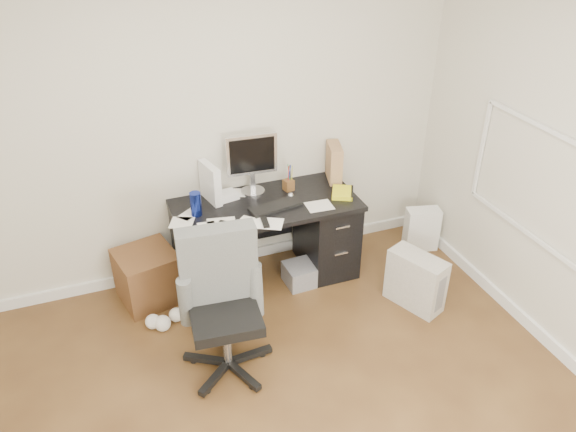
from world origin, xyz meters
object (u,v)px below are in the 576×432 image
keyboard (276,206)px  wicker_basket (148,276)px  desk (267,239)px  lcd_monitor (252,164)px  pc_tower (416,281)px  office_chair (224,309)px

keyboard → wicker_basket: bearing=160.7°
desk → lcd_monitor: bearing=101.4°
lcd_monitor → pc_tower: (1.05, -0.97, -0.78)m
keyboard → office_chair: size_ratio=0.40×
keyboard → lcd_monitor: bearing=96.6°
lcd_monitor → office_chair: bearing=-113.0°
keyboard → pc_tower: keyboard is taller
wicker_basket → desk: bearing=-4.3°
office_chair → pc_tower: office_chair is taller
keyboard → wicker_basket: 1.19m
keyboard → desk: bearing=106.4°
office_chair → keyboard: bearing=56.1°
keyboard → office_chair: 1.06m
office_chair → pc_tower: (1.61, 0.14, -0.30)m
keyboard → pc_tower: 1.28m
desk → lcd_monitor: (-0.04, 0.21, 0.61)m
desk → office_chair: bearing=-123.7°
desk → wicker_basket: size_ratio=3.36×
lcd_monitor → keyboard: size_ratio=1.23×
wicker_basket → lcd_monitor: bearing=8.0°
lcd_monitor → desk: bearing=-74.9°
desk → keyboard: bearing=-63.7°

